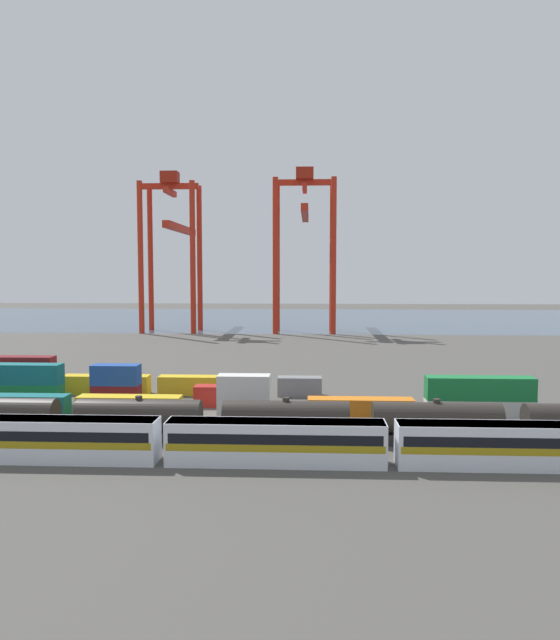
# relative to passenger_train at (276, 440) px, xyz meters

# --- Properties ---
(ground_plane) EXTENTS (420.00, 420.00, 0.00)m
(ground_plane) POSITION_rel_passenger_train_xyz_m (-8.84, 59.64, -2.14)
(ground_plane) COLOR #4C4944
(harbour_water) EXTENTS (400.00, 110.00, 0.01)m
(harbour_water) POSITION_rel_passenger_train_xyz_m (-8.84, 167.36, -2.14)
(harbour_water) COLOR #384C60
(harbour_water) RESTS_ON ground_plane
(passenger_train) EXTENTS (60.11, 3.14, 3.90)m
(passenger_train) POSITION_rel_passenger_train_xyz_m (0.00, 0.00, 0.00)
(passenger_train) COLOR silver
(passenger_train) RESTS_ON ground_plane
(freight_tank_row) EXTENTS (72.43, 3.07, 4.53)m
(freight_tank_row) POSITION_rel_passenger_train_xyz_m (0.62, 7.21, 0.02)
(freight_tank_row) COLOR #232326
(freight_tank_row) RESTS_ON ground_plane
(shipping_container_2) EXTENTS (12.10, 2.44, 2.60)m
(shipping_container_2) POSITION_rel_passenger_train_xyz_m (-31.47, 16.33, -0.84)
(shipping_container_2) COLOR #146066
(shipping_container_2) RESTS_ON ground_plane
(shipping_container_3) EXTENTS (12.10, 2.44, 2.60)m
(shipping_container_3) POSITION_rel_passenger_train_xyz_m (-18.04, 16.33, -0.84)
(shipping_container_3) COLOR gold
(shipping_container_3) RESTS_ON ground_plane
(shipping_container_4) EXTENTS (6.04, 2.44, 2.60)m
(shipping_container_4) POSITION_rel_passenger_train_xyz_m (-4.60, 16.33, -0.84)
(shipping_container_4) COLOR silver
(shipping_container_4) RESTS_ON ground_plane
(shipping_container_5) EXTENTS (6.04, 2.44, 2.60)m
(shipping_container_5) POSITION_rel_passenger_train_xyz_m (-4.60, 16.33, 1.76)
(shipping_container_5) COLOR silver
(shipping_container_5) RESTS_ON shipping_container_4
(shipping_container_6) EXTENTS (12.10, 2.44, 2.60)m
(shipping_container_6) POSITION_rel_passenger_train_xyz_m (8.83, 16.33, -0.84)
(shipping_container_6) COLOR orange
(shipping_container_6) RESTS_ON ground_plane
(shipping_container_7) EXTENTS (12.10, 2.44, 2.60)m
(shipping_container_7) POSITION_rel_passenger_train_xyz_m (22.26, 16.33, -0.84)
(shipping_container_7) COLOR silver
(shipping_container_7) RESTS_ON ground_plane
(shipping_container_8) EXTENTS (12.10, 2.44, 2.60)m
(shipping_container_8) POSITION_rel_passenger_train_xyz_m (22.26, 16.33, 1.76)
(shipping_container_8) COLOR #197538
(shipping_container_8) RESTS_ON shipping_container_7
(shipping_container_10) EXTENTS (12.10, 2.44, 2.60)m
(shipping_container_10) POSITION_rel_passenger_train_xyz_m (-35.06, 23.26, -0.84)
(shipping_container_10) COLOR #197538
(shipping_container_10) RESTS_ON ground_plane
(shipping_container_11) EXTENTS (12.10, 2.44, 2.60)m
(shipping_container_11) POSITION_rel_passenger_train_xyz_m (-35.06, 23.26, 1.76)
(shipping_container_11) COLOR #146066
(shipping_container_11) RESTS_ON shipping_container_10
(shipping_container_12) EXTENTS (6.04, 2.44, 2.60)m
(shipping_container_12) POSITION_rel_passenger_train_xyz_m (-21.84, 23.26, -0.84)
(shipping_container_12) COLOR maroon
(shipping_container_12) RESTS_ON ground_plane
(shipping_container_13) EXTENTS (6.04, 2.44, 2.60)m
(shipping_container_13) POSITION_rel_passenger_train_xyz_m (-21.84, 23.26, 1.76)
(shipping_container_13) COLOR #1C4299
(shipping_container_13) RESTS_ON shipping_container_12
(shipping_container_14) EXTENTS (6.04, 2.44, 2.60)m
(shipping_container_14) POSITION_rel_passenger_train_xyz_m (-8.62, 23.26, -0.84)
(shipping_container_14) COLOR #AD211C
(shipping_container_14) RESTS_ON ground_plane
(shipping_container_15) EXTENTS (12.10, 2.44, 2.60)m
(shipping_container_15) POSITION_rel_passenger_train_xyz_m (-39.01, 30.19, -0.84)
(shipping_container_15) COLOR #197538
(shipping_container_15) RESTS_ON ground_plane
(shipping_container_16) EXTENTS (12.10, 2.44, 2.60)m
(shipping_container_16) POSITION_rel_passenger_train_xyz_m (-39.01, 30.19, 1.76)
(shipping_container_16) COLOR maroon
(shipping_container_16) RESTS_ON shipping_container_15
(shipping_container_17) EXTENTS (12.10, 2.44, 2.60)m
(shipping_container_17) POSITION_rel_passenger_train_xyz_m (-25.46, 30.19, -0.84)
(shipping_container_17) COLOR gold
(shipping_container_17) RESTS_ON ground_plane
(shipping_container_18) EXTENTS (12.10, 2.44, 2.60)m
(shipping_container_18) POSITION_rel_passenger_train_xyz_m (-11.91, 30.19, -0.84)
(shipping_container_18) COLOR gold
(shipping_container_18) RESTS_ON ground_plane
(shipping_container_19) EXTENTS (6.04, 2.44, 2.60)m
(shipping_container_19) POSITION_rel_passenger_train_xyz_m (1.63, 30.19, -0.84)
(shipping_container_19) COLOR slate
(shipping_container_19) RESTS_ON ground_plane
(gantry_crane_west) EXTENTS (16.01, 38.73, 44.80)m
(gantry_crane_west) POSITION_rel_passenger_train_xyz_m (-36.19, 121.34, 24.60)
(gantry_crane_west) COLOR red
(gantry_crane_west) RESTS_ON ground_plane
(gantry_crane_central) EXTENTS (17.35, 39.77, 45.58)m
(gantry_crane_central) POSITION_rel_passenger_train_xyz_m (1.45, 121.49, 26.01)
(gantry_crane_central) COLOR red
(gantry_crane_central) RESTS_ON ground_plane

